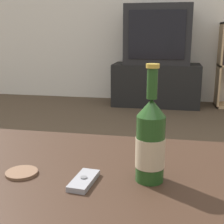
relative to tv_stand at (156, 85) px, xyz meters
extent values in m
cube|color=#332116|center=(-0.12, -2.73, 0.17)|extent=(1.04, 0.65, 0.04)
cylinder|color=black|center=(0.35, -2.46, -0.04)|extent=(0.07, 0.07, 0.38)
cube|color=black|center=(0.00, 0.00, 0.00)|extent=(0.95, 0.44, 0.46)
cube|color=black|center=(0.00, 0.00, 0.54)|extent=(0.70, 0.42, 0.62)
cube|color=black|center=(0.00, -0.21, 0.54)|extent=(0.57, 0.01, 0.49)
cube|color=tan|center=(0.67, 0.08, 0.22)|extent=(0.02, 0.30, 0.90)
cylinder|color=#1E4219|center=(0.12, -2.74, 0.27)|extent=(0.07, 0.07, 0.17)
cylinder|color=tan|center=(0.12, -2.74, 0.27)|extent=(0.08, 0.08, 0.08)
cone|color=#1E4219|center=(0.12, -2.74, 0.38)|extent=(0.07, 0.07, 0.04)
cylinder|color=#1E4219|center=(0.12, -2.74, 0.44)|extent=(0.03, 0.03, 0.07)
cylinder|color=#B79333|center=(0.12, -2.74, 0.48)|extent=(0.03, 0.03, 0.01)
cube|color=gray|center=(-0.04, -2.79, 0.20)|extent=(0.06, 0.12, 0.01)
cylinder|color=slate|center=(-0.04, -2.79, 0.20)|extent=(0.02, 0.02, 0.00)
cylinder|color=brown|center=(-0.22, -2.77, 0.19)|extent=(0.09, 0.09, 0.01)
camera|label=1|loc=(0.17, -3.49, 0.56)|focal=50.00mm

